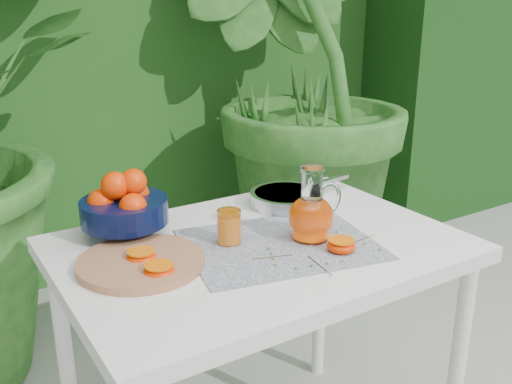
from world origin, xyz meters
TOP-DOWN VIEW (x-y plane):
  - hedge_backdrop at (0.06, 2.06)m, footprint 8.00×1.65m
  - potted_plant_right at (0.71, 1.11)m, footprint 2.75×2.75m
  - white_table at (-0.12, 0.07)m, footprint 1.00×0.70m
  - placemat at (-0.08, 0.03)m, footprint 0.53×0.45m
  - cutting_board at (-0.42, 0.11)m, footprint 0.32×0.32m
  - fruit_bowl at (-0.39, 0.30)m, footprint 0.25×0.25m
  - juice_pitcher at (0.00, 0.02)m, footprint 0.17×0.13m
  - juice_tumbler at (-0.19, 0.11)m, footprint 0.07×0.07m
  - saute_pan at (0.10, 0.27)m, footprint 0.40×0.26m
  - orange_halves at (-0.27, 0.02)m, footprint 0.52×0.28m
  - thyme_sprigs at (-0.04, -0.07)m, footprint 0.35×0.20m

SIDE VIEW (x-z plane):
  - white_table at x=-0.12m, z-range 0.29..1.04m
  - placemat at x=-0.08m, z-range 0.75..0.75m
  - thyme_sprigs at x=-0.04m, z-range 0.75..0.76m
  - cutting_board at x=-0.42m, z-range 0.75..0.77m
  - orange_halves at x=-0.27m, z-range 0.75..0.78m
  - saute_pan at x=0.10m, z-range 0.75..0.79m
  - juice_tumbler at x=-0.19m, z-range 0.75..0.84m
  - juice_pitcher at x=0.00m, z-range 0.72..0.92m
  - fruit_bowl at x=-0.39m, z-range 0.74..0.92m
  - potted_plant_right at x=0.71m, z-range 0.00..1.98m
  - hedge_backdrop at x=0.06m, z-range -0.06..2.44m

